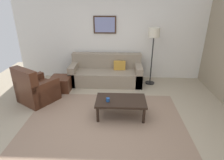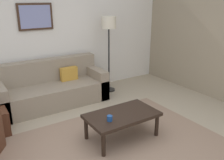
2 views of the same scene
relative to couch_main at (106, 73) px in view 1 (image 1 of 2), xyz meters
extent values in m
plane|color=tan|center=(0.11, -2.11, -0.30)|extent=(8.00, 8.00, 0.00)
cube|color=silver|center=(0.11, 0.49, 1.10)|extent=(6.00, 0.12, 2.80)
cube|color=#92755F|center=(0.11, -2.11, -0.29)|extent=(3.40, 2.40, 0.01)
cube|color=gray|center=(0.00, -0.10, -0.09)|extent=(2.19, 0.88, 0.42)
cube|color=gray|center=(0.00, 0.22, 0.14)|extent=(2.19, 0.24, 0.88)
cube|color=gray|center=(-1.00, -0.10, 0.01)|extent=(0.20, 0.88, 0.62)
cube|color=gray|center=(0.99, -0.10, 0.01)|extent=(0.20, 0.88, 0.62)
cube|color=gold|center=(0.41, 0.00, 0.26)|extent=(0.36, 0.12, 0.28)
cube|color=#4C2819|center=(-1.67, -1.28, -0.08)|extent=(1.10, 1.10, 0.44)
cube|color=#4C2819|center=(-1.83, -1.53, 0.18)|extent=(0.78, 0.60, 0.95)
cube|color=#4C2819|center=(-1.40, -1.45, 0.00)|extent=(0.56, 0.76, 0.60)
cube|color=#4C2819|center=(-1.94, -1.10, 0.00)|extent=(0.56, 0.76, 0.60)
cube|color=#4C2819|center=(-1.27, -0.64, -0.10)|extent=(0.56, 0.56, 0.40)
cylinder|color=black|center=(-0.03, -2.16, -0.12)|extent=(0.06, 0.06, 0.36)
cylinder|color=black|center=(0.95, -2.16, -0.12)|extent=(0.06, 0.06, 0.36)
cylinder|color=black|center=(-0.03, -1.64, -0.12)|extent=(0.06, 0.06, 0.36)
cylinder|color=black|center=(0.95, -1.64, -0.12)|extent=(0.06, 0.06, 0.36)
cube|color=black|center=(0.46, -1.90, 0.09)|extent=(1.10, 0.64, 0.05)
cylinder|color=#1E478C|center=(0.18, -1.99, 0.15)|extent=(0.08, 0.08, 0.08)
cylinder|color=black|center=(1.38, -0.06, -0.28)|extent=(0.28, 0.28, 0.03)
cylinder|color=#262626|center=(1.38, -0.06, 0.43)|extent=(0.04, 0.04, 1.45)
cylinder|color=beige|center=(1.38, -0.06, 1.28)|extent=(0.32, 0.32, 0.26)
cube|color=#382316|center=(-0.06, 0.41, 1.43)|extent=(0.69, 0.04, 0.53)
cube|color=#7F86B6|center=(-0.06, 0.39, 1.43)|extent=(0.61, 0.01, 0.45)
camera|label=1|loc=(0.42, -5.52, 2.14)|focal=30.09mm
camera|label=2|loc=(-1.49, -4.63, 1.80)|focal=39.06mm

